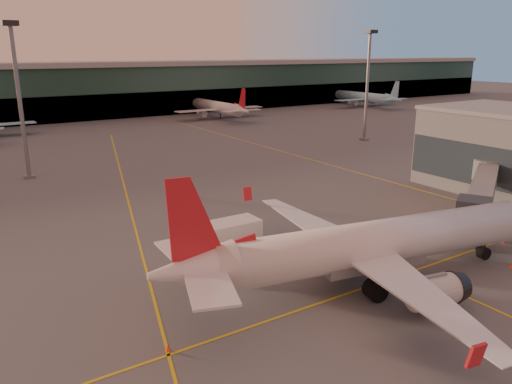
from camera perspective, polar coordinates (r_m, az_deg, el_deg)
ground at (r=45.78m, az=18.02°, el=-12.33°), size 600.00×600.00×0.00m
taxi_markings at (r=76.43m, az=-12.46°, el=-0.48°), size 100.12×173.00×0.01m
terminal at (r=169.94m, az=-22.24°, el=10.58°), size 400.00×20.00×17.60m
gate_building at (r=86.88m, az=26.97°, el=4.37°), size 18.40×22.40×12.60m
mast_west_near at (r=91.63m, az=-25.52°, el=10.50°), size 2.40×2.40×25.60m
mast_east_near at (r=123.17m, az=12.65°, el=12.63°), size 2.40×2.40×25.60m
main_airplane at (r=46.81m, az=12.79°, el=-6.03°), size 39.44×35.80×11.96m
jet_bridge at (r=69.89m, az=24.55°, el=0.39°), size 23.94×15.29×5.90m
catering_truck at (r=49.08m, az=-3.24°, el=-5.86°), size 6.55×2.97×5.08m
gpu_cart at (r=67.17m, az=25.89°, el=-3.44°), size 2.56×1.83×1.36m
cone_nose at (r=63.54m, az=26.46°, el=-4.97°), size 0.40×0.40×0.50m
cone_tail at (r=38.43m, az=-10.04°, el=-17.13°), size 0.42×0.42×0.53m
cone_wing_left at (r=58.82m, az=0.11°, el=-4.83°), size 0.40×0.40×0.51m
cone_fwd at (r=56.81m, az=27.18°, el=-7.45°), size 0.40×0.40×0.51m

